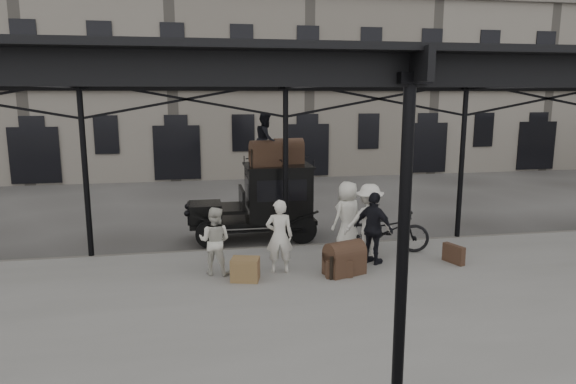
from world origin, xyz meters
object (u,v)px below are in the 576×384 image
object	(u,v)px
taxi	(267,198)
steamer_trunk_roof_near	(265,155)
porter_official	(374,228)
bicycle	(386,230)
porter_left	(279,236)
steamer_trunk_platform	(344,260)

from	to	relation	value
taxi	steamer_trunk_roof_near	bearing A→B (deg)	-108.07
taxi	porter_official	xyz separation A→B (m)	(2.14, -3.15, -0.18)
taxi	porter_official	distance (m)	3.81
taxi	bicycle	distance (m)	3.64
porter_left	steamer_trunk_roof_near	world-z (taller)	steamer_trunk_roof_near
porter_left	steamer_trunk_platform	distance (m)	1.58
taxi	bicycle	xyz separation A→B (m)	(2.80, -2.27, -0.48)
steamer_trunk_platform	bicycle	bearing A→B (deg)	23.38
bicycle	steamer_trunk_roof_near	world-z (taller)	steamer_trunk_roof_near
porter_official	steamer_trunk_platform	world-z (taller)	porter_official
taxi	porter_left	xyz separation A→B (m)	(-0.18, -3.34, -0.20)
taxi	steamer_trunk_roof_near	world-z (taller)	steamer_trunk_roof_near
taxi	steamer_trunk_platform	world-z (taller)	taxi
steamer_trunk_roof_near	steamer_trunk_platform	distance (m)	4.24
taxi	porter_left	distance (m)	3.35
porter_official	steamer_trunk_roof_near	bearing A→B (deg)	0.84
porter_official	steamer_trunk_roof_near	xyz separation A→B (m)	(-2.22, 2.90, 1.46)
taxi	steamer_trunk_roof_near	size ratio (longest dim) A/B	4.40
steamer_trunk_platform	porter_official	bearing A→B (deg)	13.38
steamer_trunk_roof_near	bicycle	bearing A→B (deg)	-43.65
bicycle	steamer_trunk_platform	distance (m)	2.14
porter_left	steamer_trunk_platform	bearing A→B (deg)	172.16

